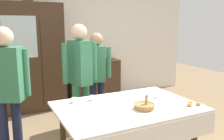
# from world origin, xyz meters

# --- Properties ---
(back_wall) EXTENTS (6.40, 0.10, 2.70)m
(back_wall) POSITION_xyz_m (0.00, 2.65, 1.35)
(back_wall) COLOR silver
(back_wall) RESTS_ON ground
(dining_table) EXTENTS (1.60, 1.10, 0.78)m
(dining_table) POSITION_xyz_m (0.00, -0.24, 0.68)
(dining_table) COLOR #3D2819
(dining_table) RESTS_ON ground
(wall_cabinet) EXTENTS (1.66, 0.46, 2.11)m
(wall_cabinet) POSITION_xyz_m (-0.90, 2.35, 1.06)
(wall_cabinet) COLOR #3D2819
(wall_cabinet) RESTS_ON ground
(bookshelf_low) EXTENTS (1.15, 0.35, 0.91)m
(bookshelf_low) POSITION_xyz_m (0.66, 2.41, 0.45)
(bookshelf_low) COLOR #3D2819
(bookshelf_low) RESTS_ON ground
(book_stack) EXTENTS (0.18, 0.23, 0.11)m
(book_stack) POSITION_xyz_m (0.66, 2.41, 0.96)
(book_stack) COLOR #B29333
(book_stack) RESTS_ON bookshelf_low
(tea_cup_near_left) EXTENTS (0.13, 0.13, 0.06)m
(tea_cup_near_left) POSITION_xyz_m (-0.29, 0.14, 0.81)
(tea_cup_near_left) COLOR silver
(tea_cup_near_left) RESTS_ON dining_table
(tea_cup_far_left) EXTENTS (0.13, 0.13, 0.06)m
(tea_cup_far_left) POSITION_xyz_m (0.49, -0.13, 0.81)
(tea_cup_far_left) COLOR white
(tea_cup_far_left) RESTS_ON dining_table
(tea_cup_mid_left) EXTENTS (0.13, 0.13, 0.06)m
(tea_cup_mid_left) POSITION_xyz_m (-0.52, 0.16, 0.81)
(tea_cup_mid_left) COLOR white
(tea_cup_mid_left) RESTS_ON dining_table
(bread_basket) EXTENTS (0.24, 0.24, 0.16)m
(bread_basket) POSITION_xyz_m (0.11, -0.38, 0.81)
(bread_basket) COLOR #9E7542
(bread_basket) RESTS_ON dining_table
(pastry_plate) EXTENTS (0.28, 0.28, 0.05)m
(pastry_plate) POSITION_xyz_m (0.66, -0.57, 0.79)
(pastry_plate) COLOR white
(pastry_plate) RESTS_ON dining_table
(spoon_back_edge) EXTENTS (0.12, 0.02, 0.01)m
(spoon_back_edge) POSITION_xyz_m (0.14, 0.00, 0.78)
(spoon_back_edge) COLOR silver
(spoon_back_edge) RESTS_ON dining_table
(spoon_mid_right) EXTENTS (0.12, 0.02, 0.01)m
(spoon_mid_right) POSITION_xyz_m (-0.12, -0.15, 0.78)
(spoon_mid_right) COLOR silver
(spoon_mid_right) RESTS_ON dining_table
(spoon_far_left) EXTENTS (0.12, 0.02, 0.01)m
(spoon_far_left) POSITION_xyz_m (0.60, 0.15, 0.78)
(spoon_far_left) COLOR silver
(spoon_far_left) RESTS_ON dining_table
(person_beside_shelf) EXTENTS (0.52, 0.38, 1.57)m
(person_beside_shelf) POSITION_xyz_m (0.19, 1.15, 0.95)
(person_beside_shelf) COLOR #191E38
(person_beside_shelf) RESTS_ON ground
(person_behind_table_left) EXTENTS (0.52, 0.40, 1.71)m
(person_behind_table_left) POSITION_xyz_m (-0.24, 0.76, 1.05)
(person_behind_table_left) COLOR #33704C
(person_behind_table_left) RESTS_ON ground
(person_by_cabinet) EXTENTS (0.52, 0.34, 1.68)m
(person_by_cabinet) POSITION_xyz_m (-1.23, 0.43, 1.03)
(person_by_cabinet) COLOR #191E38
(person_by_cabinet) RESTS_ON ground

